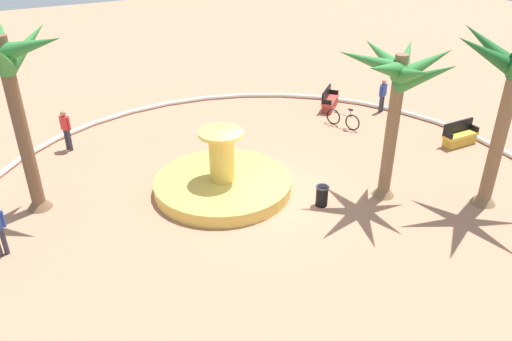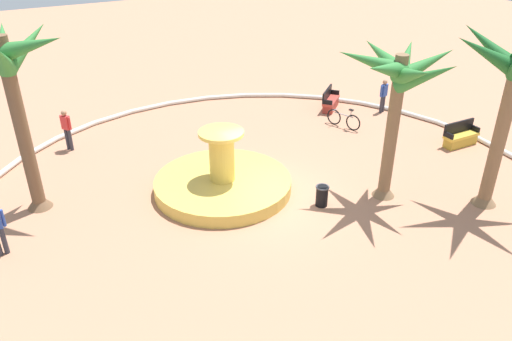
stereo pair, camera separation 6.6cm
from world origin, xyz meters
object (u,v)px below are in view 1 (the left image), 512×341
palm_tree_near_fountain (399,83)px  palm_tree_by_curb (9,78)px  trash_bin (322,195)px  fountain (223,182)px  person_pedestrian_stroll (66,128)px  bench_east (329,102)px  person_cyclist_helmet (383,94)px  bench_west (460,137)px  bicycle_red_frame (343,119)px

palm_tree_near_fountain → palm_tree_by_curb: 11.53m
palm_tree_near_fountain → trash_bin: bearing=77.5°
fountain → palm_tree_near_fountain: 6.66m
trash_bin → person_pedestrian_stroll: person_pedestrian_stroll is taller
bench_east → fountain: bearing=119.9°
palm_tree_near_fountain → person_cyclist_helmet: (5.97, -5.11, -3.12)m
fountain → person_pedestrian_stroll: size_ratio=2.80×
bench_east → person_pedestrian_stroll: bearing=83.4°
bench_east → trash_bin: (-6.98, 5.41, 0.04)m
bench_west → person_cyclist_helmet: 4.43m
palm_tree_by_curb → person_cyclist_helmet: bearing=-85.9°
trash_bin → palm_tree_by_curb: bearing=62.1°
fountain → palm_tree_by_curb: (1.90, 5.77, 4.10)m
palm_tree_by_curb → bench_east: bearing=-79.1°
palm_tree_near_fountain → fountain: bearing=57.8°
bench_west → trash_bin: bench_west is taller
trash_bin → bench_west: bearing=-81.9°
fountain → bench_east: (4.52, -7.86, 0.03)m
palm_tree_by_curb → bench_east: size_ratio=3.85×
bicycle_red_frame → person_cyclist_helmet: bearing=-77.8°
bicycle_red_frame → person_pedestrian_stroll: 11.66m
palm_tree_near_fountain → bicycle_red_frame: size_ratio=3.15×
palm_tree_near_fountain → bicycle_red_frame: (5.38, -2.37, -3.63)m
palm_tree_by_curb → bicycle_red_frame: bearing=-87.7°
palm_tree_near_fountain → trash_bin: (0.49, 2.23, -3.63)m
person_pedestrian_stroll → trash_bin: bearing=-142.1°
bench_east → bench_west: (-5.89, -2.28, 0.00)m
person_pedestrian_stroll → bicycle_red_frame: bearing=-107.3°
fountain → bench_west: size_ratio=2.96×
palm_tree_by_curb → bicycle_red_frame: 13.46m
palm_tree_near_fountain → person_cyclist_helmet: bearing=-40.6°
trash_bin → palm_tree_near_fountain: bearing=-102.5°
bicycle_red_frame → palm_tree_near_fountain: bearing=156.2°
palm_tree_near_fountain → bicycle_red_frame: 6.91m
bench_east → bench_west: 6.31m
fountain → bench_east: bearing=-60.1°
bench_east → bicycle_red_frame: bench_east is taller
fountain → trash_bin: (-2.46, -2.45, 0.07)m
bicycle_red_frame → fountain: bearing=109.0°
trash_bin → person_cyclist_helmet: person_cyclist_helmet is taller
fountain → person_pedestrian_stroll: bearing=34.5°
bench_west → bench_east: bearing=21.2°
trash_bin → person_cyclist_helmet: size_ratio=0.46×
palm_tree_near_fountain → bench_east: palm_tree_near_fountain is taller
bench_east → person_cyclist_helmet: size_ratio=0.96×
palm_tree_near_fountain → palm_tree_by_curb: (4.85, 10.46, 0.40)m
palm_tree_near_fountain → person_pedestrian_stroll: bearing=44.7°
fountain → palm_tree_near_fountain: (-2.95, -4.68, 3.70)m
trash_bin → person_pedestrian_stroll: (8.35, 6.51, 0.57)m
trash_bin → fountain: bearing=44.9°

